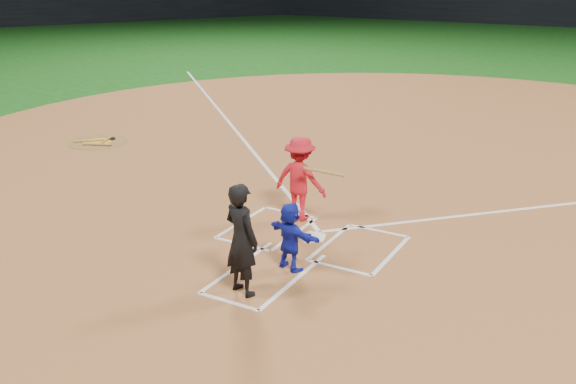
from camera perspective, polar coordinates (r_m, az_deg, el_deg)
The scene contains 13 objects.
ground at distance 12.17m, azimuth 2.16°, elevation -4.11°, with size 120.00×120.00×0.00m, color #124813.
home_plate_dirt at distance 17.41m, azimuth 11.27°, elevation 2.96°, with size 28.00×28.00×0.01m, color brown.
home_plate at distance 12.16m, azimuth 2.16°, elevation -4.03°, with size 0.60×0.60×0.02m, color white.
on_deck_circle at distance 19.43m, azimuth -16.59°, elevation 4.30°, with size 1.70×1.70×0.01m, color brown.
on_deck_logo at distance 19.43m, azimuth -16.59°, elevation 4.32°, with size 0.80×0.80×0.00m, color gold.
on_deck_bat_a at distance 19.49m, azimuth -15.77°, elevation 4.53°, with size 0.06×0.06×0.84m, color #A5783C.
on_deck_bat_b at distance 19.50m, azimuth -17.22°, elevation 4.39°, with size 0.06×0.06×0.84m, color #A87A3D.
on_deck_bat_c at distance 19.01m, azimuth -16.60°, elevation 4.08°, with size 0.06×0.06×0.84m, color #A56B3C.
bat_weight_donut at distance 19.56m, azimuth -15.35°, elevation 4.60°, with size 0.19×0.19×0.05m, color black.
catcher at distance 10.73m, azimuth 0.20°, elevation -3.96°, with size 1.10×0.35×1.19m, color #1620B6.
umpire at distance 9.87m, azimuth -4.16°, elevation -4.22°, with size 0.66×0.43×1.81m, color black.
chalk_markings at distance 16.76m, azimuth 10.49°, elevation 2.38°, with size 28.35×17.32×0.01m.
batter_at_plate at distance 12.74m, azimuth 1.08°, elevation 1.19°, with size 1.48×0.77×1.71m.
Camera 1 is at (5.05, -9.92, 4.92)m, focal length 40.00 mm.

